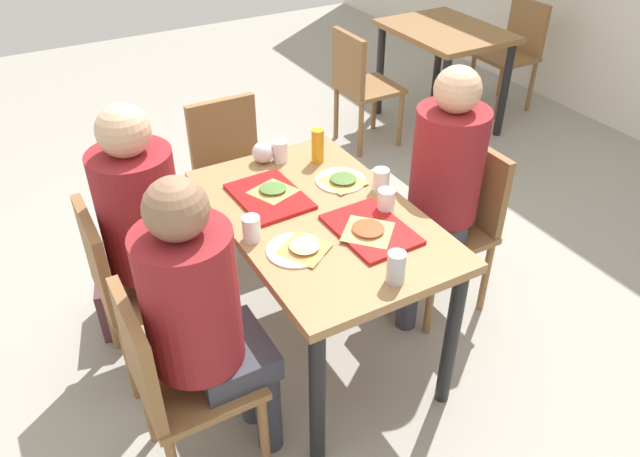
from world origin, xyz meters
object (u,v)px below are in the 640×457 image
object	(u,v)px
person_far_side	(439,179)
background_table	(444,46)
chair_near_left	(127,281)
chair_far_side	(457,216)
condiment_bottle	(318,146)
soda_can	(396,268)
tray_red_far	(371,229)
pizza_slice_c	(343,180)
plastic_cup_c	(280,151)
foil_bundle	(263,152)
person_in_red	(151,223)
tray_red_near	(269,196)
chair_left_end	(232,167)
plastic_cup_a	(381,180)
person_in_brown_jacket	(203,310)
pizza_slice_b	(368,230)
background_chair_far	(515,47)
handbag	(118,297)
plastic_cup_b	(251,229)
chair_near_right	(173,376)
pizza_slice_d	(304,247)
main_table	(320,235)
plastic_cup_d	(386,201)
paper_plate_center	(341,180)
background_chair_near	(360,81)
pizza_slice_a	(273,189)

from	to	relation	value
person_far_side	background_table	bearing A→B (deg)	140.40
chair_near_left	chair_far_side	distance (m)	1.53
condiment_bottle	soda_can	bearing A→B (deg)	-11.79
tray_red_far	pizza_slice_c	bearing A→B (deg)	165.52
plastic_cup_c	foil_bundle	distance (m)	0.08
person_in_red	tray_red_near	distance (m)	0.49
chair_left_end	plastic_cup_a	xyz separation A→B (m)	(0.94, 0.31, 0.31)
chair_left_end	person_in_brown_jacket	bearing A→B (deg)	-25.81
chair_far_side	pizza_slice_b	xyz separation A→B (m)	(0.22, -0.67, 0.29)
background_chair_far	handbag	bearing A→B (deg)	-73.70
plastic_cup_a	plastic_cup_b	bearing A→B (deg)	-84.63
chair_near_right	pizza_slice_d	world-z (taller)	chair_near_right
chair_far_side	person_in_brown_jacket	xyz separation A→B (m)	(0.29, -1.36, 0.25)
chair_near_right	soda_can	bearing A→B (deg)	75.05
chair_near_left	background_table	xyz separation A→B (m)	(-1.37, 2.74, 0.13)
person_in_red	pizza_slice_b	world-z (taller)	person_in_red
main_table	plastic_cup_d	world-z (taller)	plastic_cup_d
main_table	plastic_cup_d	xyz separation A→B (m)	(0.12, 0.24, 0.16)
soda_can	paper_plate_center	bearing A→B (deg)	164.77
tray_red_far	background_chair_far	size ratio (longest dim) A/B	0.43
chair_far_side	plastic_cup_b	bearing A→B (deg)	-88.42
person_in_red	plastic_cup_c	size ratio (longest dim) A/B	12.54
chair_near_left	soda_can	world-z (taller)	soda_can
person_in_brown_jacket	person_in_red	bearing A→B (deg)	180.00
handbag	chair_near_right	bearing A→B (deg)	0.98
tray_red_far	soda_can	bearing A→B (deg)	-17.38
condiment_bottle	tray_red_far	bearing A→B (deg)	-8.90
chair_left_end	background_table	world-z (taller)	chair_left_end
person_in_brown_jacket	background_chair_near	size ratio (longest dim) A/B	1.49
plastic_cup_a	condiment_bottle	xyz separation A→B (m)	(-0.35, -0.11, 0.03)
person_in_red	pizza_slice_d	size ratio (longest dim) A/B	6.14
background_table	paper_plate_center	bearing A→B (deg)	-50.20
paper_plate_center	background_chair_far	world-z (taller)	background_chair_far
chair_near_right	pizza_slice_a	distance (m)	0.88
pizza_slice_a	background_chair_far	distance (m)	3.19
chair_near_right	handbag	distance (m)	1.00
tray_red_far	background_table	distance (m)	2.66
main_table	paper_plate_center	distance (m)	0.29
tray_red_near	plastic_cup_c	xyz separation A→B (m)	(-0.26, 0.18, 0.04)
soda_can	background_table	xyz separation A→B (m)	(-2.17, 1.97, -0.19)
pizza_slice_b	background_chair_far	world-z (taller)	background_chair_far
tray_red_near	chair_far_side	bearing A→B (deg)	76.85
pizza_slice_b	tray_red_far	bearing A→B (deg)	123.29
person_far_side	pizza_slice_c	size ratio (longest dim) A/B	5.48
pizza_slice_d	tray_red_far	bearing A→B (deg)	86.48
pizza_slice_a	plastic_cup_d	world-z (taller)	plastic_cup_d
background_chair_near	background_chair_far	distance (m)	1.47
person_in_red	plastic_cup_d	bearing A→B (deg)	64.20
paper_plate_center	plastic_cup_d	distance (m)	0.30
person_in_red	plastic_cup_d	size ratio (longest dim) A/B	12.54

